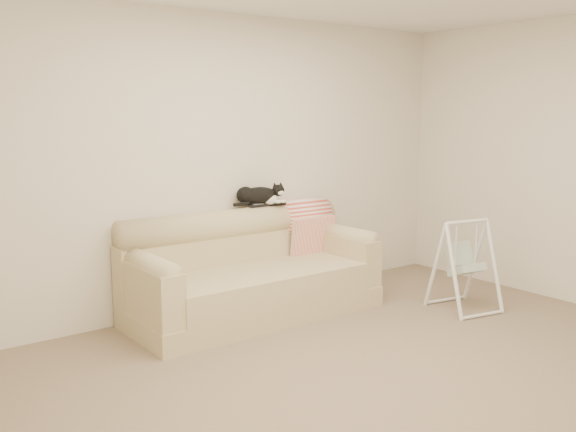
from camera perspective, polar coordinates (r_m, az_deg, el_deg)
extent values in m
plane|color=#786754|center=(4.58, 8.88, -13.37)|extent=(5.00, 5.00, 0.00)
cube|color=silver|center=(5.81, -5.07, 4.77)|extent=(5.00, 0.04, 2.60)
cube|color=tan|center=(5.62, -2.92, -7.96)|extent=(2.20, 0.90, 0.18)
cube|color=tan|center=(5.47, -2.29, -6.14)|extent=(1.80, 0.68, 0.24)
cube|color=tan|center=(5.80, -4.83, -3.93)|extent=(2.20, 0.22, 0.50)
cylinder|color=tan|center=(5.74, -4.87, -0.75)|extent=(2.16, 0.28, 0.28)
cube|color=tan|center=(5.07, -12.32, -6.55)|extent=(0.20, 0.88, 0.42)
cylinder|color=tan|center=(5.02, -12.40, -4.25)|extent=(0.18, 0.84, 0.18)
cube|color=tan|center=(6.13, 4.77, -3.60)|extent=(0.20, 0.88, 0.42)
cylinder|color=tan|center=(6.08, 4.80, -1.68)|extent=(0.18, 0.84, 0.18)
cube|color=black|center=(5.83, -2.69, 0.94)|extent=(0.18, 0.05, 0.02)
cube|color=gray|center=(5.83, -2.69, 1.07)|extent=(0.10, 0.04, 0.01)
cube|color=black|center=(5.94, -0.99, 1.09)|extent=(0.17, 0.06, 0.02)
ellipsoid|color=black|center=(5.86, -2.60, 1.84)|extent=(0.39, 0.24, 0.16)
ellipsoid|color=black|center=(5.82, -3.80, 1.87)|extent=(0.20, 0.18, 0.16)
ellipsoid|color=white|center=(5.88, -1.60, 1.56)|extent=(0.16, 0.12, 0.11)
ellipsoid|color=black|center=(5.89, -0.87, 2.30)|extent=(0.13, 0.14, 0.11)
ellipsoid|color=white|center=(5.86, -0.65, 2.09)|extent=(0.07, 0.06, 0.04)
sphere|color=#BF7272|center=(5.84, -0.56, 2.07)|extent=(0.01, 0.01, 0.01)
cone|color=black|center=(5.88, -1.19, 2.81)|extent=(0.05, 0.06, 0.05)
cone|color=black|center=(5.91, -0.65, 2.84)|extent=(0.06, 0.07, 0.05)
sphere|color=#AE7928|center=(5.85, -0.88, 2.31)|extent=(0.02, 0.02, 0.02)
sphere|color=#AE7928|center=(5.86, -0.53, 2.34)|extent=(0.02, 0.02, 0.02)
ellipsoid|color=white|center=(5.87, -0.92, 1.30)|extent=(0.08, 0.10, 0.03)
ellipsoid|color=white|center=(5.90, -0.48, 1.33)|extent=(0.08, 0.10, 0.03)
cylinder|color=black|center=(5.75, -4.05, 1.08)|extent=(0.20, 0.06, 0.03)
cylinder|color=red|center=(6.18, 1.27, 0.01)|extent=(0.49, 0.33, 0.33)
cube|color=red|center=(6.09, 2.26, -2.06)|extent=(0.49, 0.09, 0.42)
cylinder|color=white|center=(5.69, 14.53, -4.82)|extent=(0.09, 0.28, 0.81)
cylinder|color=white|center=(5.87, 12.97, -4.32)|extent=(0.09, 0.28, 0.81)
cylinder|color=white|center=(5.99, 17.89, -4.26)|extent=(0.09, 0.28, 0.81)
cylinder|color=white|center=(6.16, 16.31, -3.81)|extent=(0.09, 0.28, 0.81)
cylinder|color=white|center=(5.84, 15.63, -0.50)|extent=(0.46, 0.12, 0.04)
cylinder|color=white|center=(5.85, 16.90, -8.40)|extent=(0.46, 0.12, 0.03)
cylinder|color=white|center=(6.20, 13.79, -7.25)|extent=(0.46, 0.12, 0.03)
cube|color=white|center=(5.91, 15.61, -4.60)|extent=(0.31, 0.29, 0.15)
cube|color=white|center=(5.96, 14.99, -3.23)|extent=(0.28, 0.17, 0.21)
cylinder|color=white|center=(5.80, 14.69, -2.44)|extent=(0.01, 0.01, 0.38)
cylinder|color=white|center=(5.96, 16.37, -2.22)|extent=(0.01, 0.01, 0.38)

